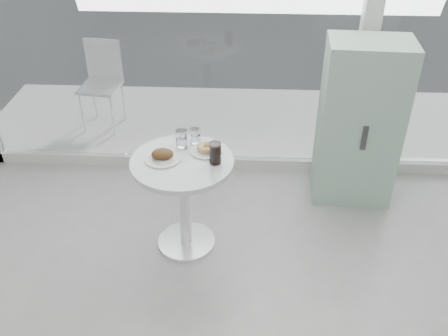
# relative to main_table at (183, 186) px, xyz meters

# --- Properties ---
(main_table) EXTENTS (0.72, 0.72, 0.77)m
(main_table) POSITION_rel_main_table_xyz_m (0.00, 0.00, 0.00)
(main_table) COLOR white
(main_table) RESTS_ON ground
(patio_deck) EXTENTS (5.60, 1.60, 0.05)m
(patio_deck) POSITION_rel_main_table_xyz_m (0.50, 1.90, -0.53)
(patio_deck) COLOR silver
(patio_deck) RESTS_ON ground
(mint_cabinet) EXTENTS (0.66, 0.46, 1.38)m
(mint_cabinet) POSITION_rel_main_table_xyz_m (1.35, 0.72, 0.14)
(mint_cabinet) COLOR #8BB29C
(mint_cabinet) RESTS_ON ground
(patio_chair) EXTENTS (0.42, 0.42, 0.88)m
(patio_chair) POSITION_rel_main_table_xyz_m (-1.05, 1.81, 0.00)
(patio_chair) COLOR white
(patio_chair) RESTS_ON patio_deck
(plate_fritter) EXTENTS (0.26, 0.26, 0.07)m
(plate_fritter) POSITION_rel_main_table_xyz_m (-0.13, 0.01, 0.25)
(plate_fritter) COLOR silver
(plate_fritter) RESTS_ON main_table
(plate_donut) EXTENTS (0.23, 0.23, 0.06)m
(plate_donut) POSITION_rel_main_table_xyz_m (0.16, 0.12, 0.24)
(plate_donut) COLOR silver
(plate_donut) RESTS_ON main_table
(water_tumbler_a) EXTENTS (0.08, 0.08, 0.13)m
(water_tumbler_a) POSITION_rel_main_table_xyz_m (-0.02, 0.18, 0.28)
(water_tumbler_a) COLOR white
(water_tumbler_a) RESTS_ON main_table
(water_tumbler_b) EXTENTS (0.07, 0.07, 0.12)m
(water_tumbler_b) POSITION_rel_main_table_xyz_m (0.07, 0.23, 0.27)
(water_tumbler_b) COLOR white
(water_tumbler_b) RESTS_ON main_table
(cola_glass) EXTENTS (0.08, 0.08, 0.16)m
(cola_glass) POSITION_rel_main_table_xyz_m (0.23, -0.02, 0.29)
(cola_glass) COLOR white
(cola_glass) RESTS_ON main_table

